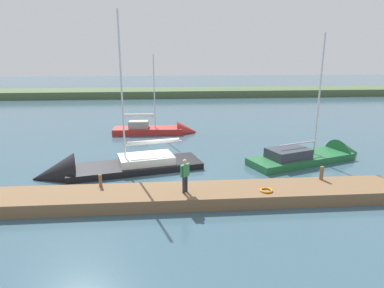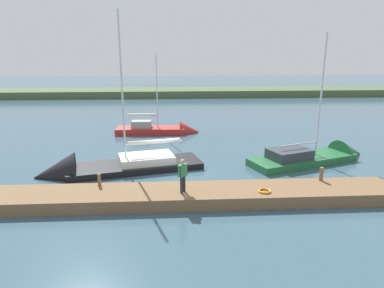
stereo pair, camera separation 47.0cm
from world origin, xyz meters
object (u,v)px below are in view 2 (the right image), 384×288
object	(u,v)px
mooring_post_far	(321,174)
life_ring_buoy	(265,191)
sailboat_inner_slip	(320,158)
mooring_post_near	(99,180)
sailboat_far_left	(164,131)
sailboat_mid_channel	(99,171)
person_on_dock	(183,173)

from	to	relation	value
mooring_post_far	life_ring_buoy	distance (m)	3.84
mooring_post_far	sailboat_inner_slip	bearing A→B (deg)	-114.12
mooring_post_far	sailboat_inner_slip	world-z (taller)	sailboat_inner_slip
mooring_post_near	sailboat_far_left	size ratio (longest dim) A/B	0.08
life_ring_buoy	sailboat_mid_channel	distance (m)	10.78
life_ring_buoy	sailboat_inner_slip	distance (m)	9.22
sailboat_mid_channel	person_on_dock	bearing A→B (deg)	122.79
sailboat_far_left	sailboat_mid_channel	world-z (taller)	sailboat_mid_channel
sailboat_inner_slip	mooring_post_far	bearing A→B (deg)	-134.11
mooring_post_near	sailboat_mid_channel	distance (m)	4.02
sailboat_far_left	mooring_post_far	bearing A→B (deg)	-57.03
mooring_post_far	person_on_dock	size ratio (longest dim) A/B	0.43
mooring_post_far	sailboat_far_left	bearing A→B (deg)	-58.73
sailboat_far_left	person_on_dock	size ratio (longest dim) A/B	4.76
mooring_post_near	sailboat_mid_channel	world-z (taller)	sailboat_mid_channel
sailboat_mid_channel	person_on_dock	distance (m)	7.42
mooring_post_far	sailboat_far_left	size ratio (longest dim) A/B	0.09
mooring_post_far	person_on_dock	distance (m)	7.85
mooring_post_far	sailboat_far_left	xyz separation A→B (m)	(9.01, -14.84, -0.83)
mooring_post_near	sailboat_inner_slip	distance (m)	15.68
mooring_post_near	person_on_dock	world-z (taller)	person_on_dock
sailboat_far_left	sailboat_mid_channel	size ratio (longest dim) A/B	0.74
mooring_post_far	sailboat_inner_slip	size ratio (longest dim) A/B	0.08
sailboat_inner_slip	sailboat_mid_channel	world-z (taller)	sailboat_mid_channel
life_ring_buoy	sailboat_inner_slip	world-z (taller)	sailboat_inner_slip
mooring_post_near	mooring_post_far	bearing A→B (deg)	180.00
life_ring_buoy	sailboat_inner_slip	xyz separation A→B (m)	(-6.05, -6.94, -0.56)
mooring_post_near	mooring_post_far	world-z (taller)	mooring_post_far
life_ring_buoy	person_on_dock	xyz separation A→B (m)	(4.17, -0.22, 0.97)
mooring_post_near	sailboat_mid_channel	size ratio (longest dim) A/B	0.06
sailboat_mid_channel	person_on_dock	size ratio (longest dim) A/B	6.46
life_ring_buoy	sailboat_inner_slip	bearing A→B (deg)	-131.07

